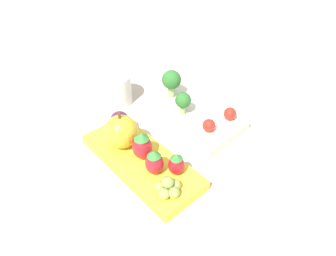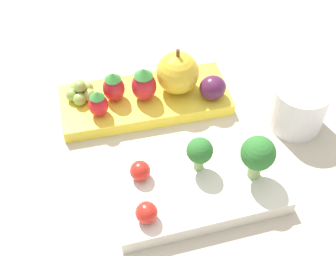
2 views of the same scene
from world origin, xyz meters
The scene contains 14 objects.
ground_plane centered at (0.00, 0.00, 0.00)m, with size 4.00×4.00×0.00m, color #BCB29E.
bento_box_savoury centered at (-0.01, 0.08, 0.01)m, with size 0.20×0.13×0.02m.
bento_box_fruit centered at (0.01, -0.07, 0.01)m, with size 0.23×0.11×0.02m.
broccoli_floret_0 centered at (-0.02, 0.07, 0.05)m, with size 0.03×0.03×0.05m.
broccoli_floret_1 centered at (-0.08, 0.10, 0.06)m, with size 0.04×0.04×0.06m.
cherry_tomato_0 centered at (0.06, 0.12, 0.03)m, with size 0.02×0.02×0.02m.
cherry_tomato_1 centered at (0.05, 0.06, 0.03)m, with size 0.02×0.02×0.02m.
apple centered at (-0.04, -0.07, 0.05)m, with size 0.06×0.06×0.07m.
strawberry_0 centered at (0.08, -0.05, 0.04)m, with size 0.03×0.03×0.04m.
strawberry_1 centered at (0.05, -0.07, 0.04)m, with size 0.03×0.03×0.05m.
strawberry_2 centered at (0.01, -0.06, 0.04)m, with size 0.03×0.03×0.05m.
plum centered at (-0.08, -0.04, 0.03)m, with size 0.04×0.03×0.03m.
grape_cluster centered at (0.09, -0.09, 0.03)m, with size 0.04×0.04×0.03m.
drinking_cup centered at (-0.17, 0.02, 0.03)m, with size 0.07×0.07×0.06m.
Camera 1 is at (0.29, -0.29, 0.37)m, focal length 32.00 mm.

